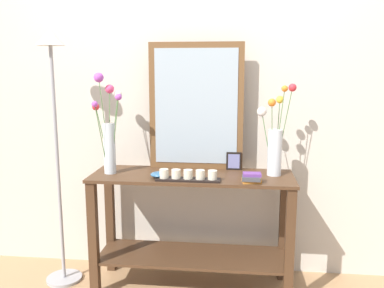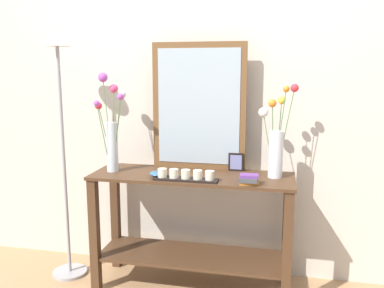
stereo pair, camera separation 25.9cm
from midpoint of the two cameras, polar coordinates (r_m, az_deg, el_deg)
ground_plane at (r=2.93m, az=2.68°, el=-19.34°), size 7.00×6.00×0.02m
wall_back at (r=2.88m, az=4.03°, el=8.50°), size 6.40×0.08×2.70m
console_table at (r=2.72m, az=2.77°, el=-10.38°), size 1.29×0.43×0.78m
mirror_leaning at (r=2.74m, az=3.67°, el=5.19°), size 0.63×0.03×0.84m
tall_vase_left at (r=2.71m, az=-8.47°, el=1.93°), size 0.20×0.26×0.65m
vase_right at (r=2.61m, az=14.38°, el=0.12°), size 0.24×0.13×0.58m
candle_tray at (r=2.49m, az=2.11°, el=-4.48°), size 0.39×0.09×0.07m
picture_frame_small at (r=2.75m, az=8.83°, el=-2.52°), size 0.10×0.01×0.12m
decorative_bowl at (r=2.56m, az=-1.82°, el=-4.17°), size 0.11×0.11×0.04m
book_stack at (r=2.45m, az=10.92°, el=-4.91°), size 0.12×0.10×0.06m
floor_lamp at (r=2.84m, az=-15.26°, el=3.93°), size 0.24×0.24×1.69m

